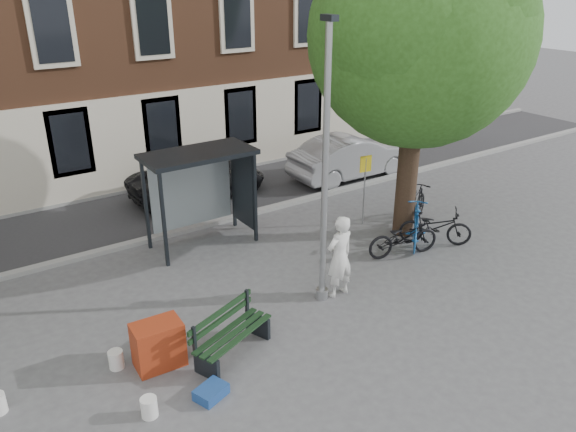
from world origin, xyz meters
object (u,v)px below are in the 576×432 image
(bike_d, at_px, (416,206))
(notice_sign, at_px, (365,174))
(painter, at_px, (339,257))
(car_dark, at_px, (198,179))
(bus_shelter, at_px, (211,174))
(bike_b, at_px, (416,225))
(bike_a, at_px, (403,237))
(lamppost, at_px, (325,184))
(red_stand, at_px, (158,345))
(bench, at_px, (231,335))
(bike_c, at_px, (435,227))
(car_silver, at_px, (351,157))

(bike_d, height_order, notice_sign, notice_sign)
(painter, relative_size, car_dark, 0.43)
(bus_shelter, relative_size, notice_sign, 1.37)
(bike_b, distance_m, car_dark, 7.28)
(bike_a, relative_size, notice_sign, 0.94)
(lamppost, distance_m, red_stand, 4.59)
(bench, xyz_separation_m, bike_c, (6.91, 1.16, 0.08))
(painter, xyz_separation_m, car_dark, (0.02, 7.35, -0.35))
(painter, height_order, red_stand, painter)
(bus_shelter, distance_m, bench, 5.38)
(painter, bearing_deg, bus_shelter, -80.91)
(car_silver, relative_size, notice_sign, 2.21)
(bike_a, height_order, bike_b, bike_b)
(painter, relative_size, bike_d, 1.02)
(car_silver, relative_size, red_stand, 5.12)
(lamppost, xyz_separation_m, bench, (-2.67, -0.63, -2.36))
(lamppost, distance_m, bike_a, 3.81)
(bike_b, height_order, bike_c, bike_b)
(bike_b, xyz_separation_m, bike_d, (0.98, 0.94, 0.00))
(bike_c, bearing_deg, notice_sign, 62.45)
(bike_c, relative_size, car_silver, 0.42)
(bike_b, height_order, notice_sign, notice_sign)
(bike_c, height_order, red_stand, bike_c)
(red_stand, bearing_deg, bike_d, 12.40)
(bus_shelter, xyz_separation_m, bike_b, (4.38, -3.30, -1.34))
(lamppost, bearing_deg, car_dark, 86.56)
(bench, distance_m, car_dark, 8.50)
(painter, relative_size, bike_c, 1.02)
(bike_d, bearing_deg, notice_sign, 26.60)
(bench, bearing_deg, bike_b, -9.25)
(painter, relative_size, red_stand, 2.17)
(bike_d, bearing_deg, car_dark, 8.61)
(bike_b, height_order, car_silver, car_silver)
(bus_shelter, bearing_deg, bike_d, -23.73)
(painter, xyz_separation_m, red_stand, (-4.37, -0.09, -0.53))
(lamppost, height_order, painter, lamppost)
(car_dark, relative_size, red_stand, 4.99)
(painter, distance_m, bike_c, 3.90)
(bike_d, bearing_deg, bike_a, 96.09)
(bike_d, bearing_deg, painter, 83.49)
(painter, distance_m, bike_b, 3.50)
(bike_a, distance_m, bike_b, 0.81)
(bike_d, relative_size, notice_sign, 0.92)
(bench, xyz_separation_m, notice_sign, (6.15, 3.25, 1.12))
(car_dark, xyz_separation_m, red_stand, (-4.39, -7.44, -0.17))
(bus_shelter, relative_size, red_stand, 3.17)
(bike_b, relative_size, bike_c, 1.00)
(bus_shelter, relative_size, bike_a, 1.46)
(bus_shelter, height_order, notice_sign, bus_shelter)
(bike_b, distance_m, notice_sign, 2.07)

